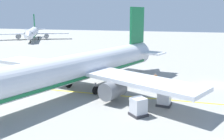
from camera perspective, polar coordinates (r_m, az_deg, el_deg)
airliner_foreground at (r=35.28m, az=-7.91°, el=0.31°), size 40.14×33.68×11.90m
airliner_mid_apron at (r=113.80m, az=-17.29°, el=7.98°), size 33.99×28.76×10.55m
cargo_container_near at (r=27.79m, az=5.88°, el=-8.13°), size 2.30×2.30×2.10m
cargo_container_mid at (r=31.15m, az=11.53°, el=-6.24°), size 1.85×1.85×1.88m
crew_marshaller at (r=37.41m, az=0.91°, el=-2.66°), size 0.43×0.56×1.68m
crew_supervisor at (r=39.82m, az=9.64°, el=-1.84°), size 0.38×0.59×1.74m
apron_guide_line at (r=34.72m, az=-0.32°, el=-5.56°), size 0.30×60.00×0.01m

